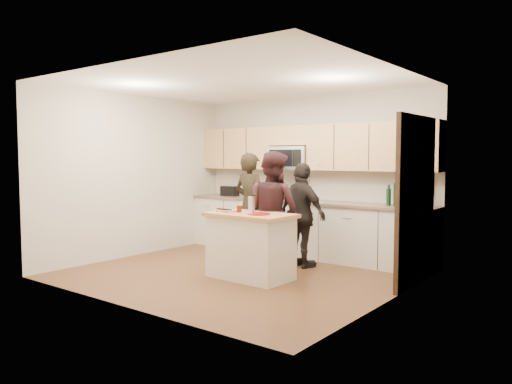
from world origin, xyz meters
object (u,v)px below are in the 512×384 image
Objects in this scene: island at (250,246)px; woman_left at (250,205)px; woman_right at (302,215)px; toaster at (230,191)px; woman_center at (273,212)px.

island is 0.70× the size of woman_left.
woman_left is 1.12m from woman_right.
toaster is 0.18× the size of woman_left.
island is 3.87× the size of toaster.
woman_left is (0.97, -0.60, -0.16)m from toaster.
woman_right is at bearing 174.53° from woman_left.
island is at bearing -43.19° from toaster.
woman_left reaches higher than toaster.
woman_left reaches higher than woman_right.
island is 1.56m from woman_left.
toaster is at bearing -24.24° from woman_center.
woman_center reaches higher than woman_left.
island is 2.67m from toaster.
island is 0.77× the size of woman_right.
woman_right is (0.18, 1.04, 0.34)m from island.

